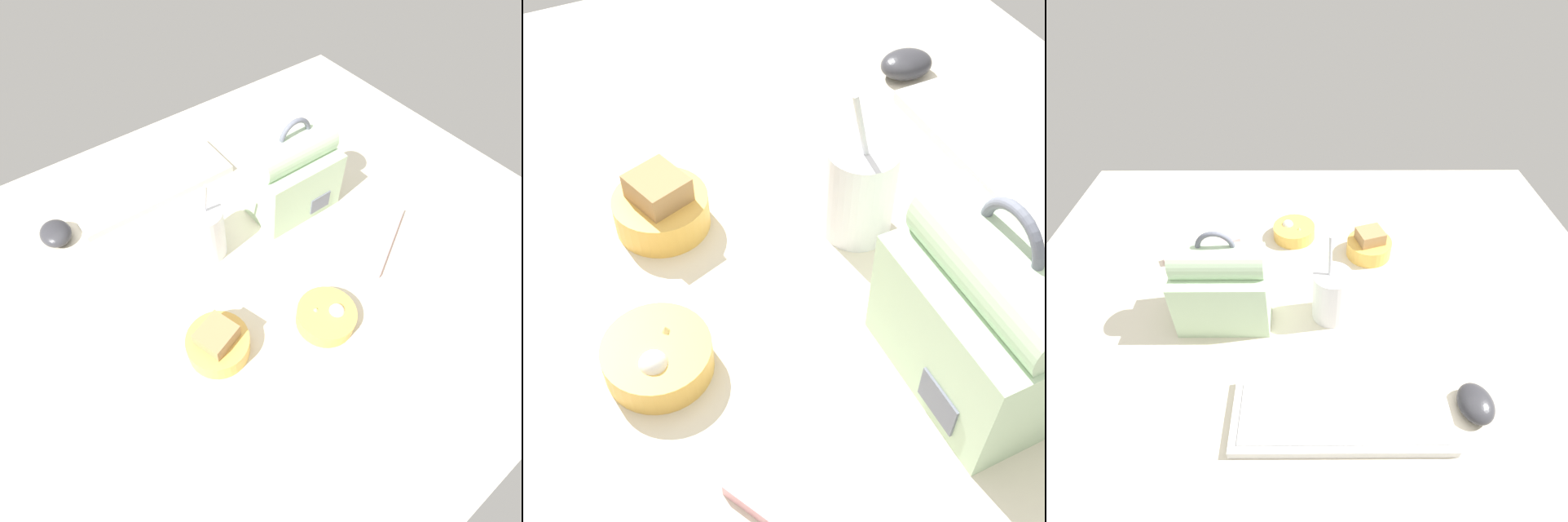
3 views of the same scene
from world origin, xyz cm
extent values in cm
cube|color=beige|center=(0.00, 0.00, 1.00)|extent=(140.00, 110.00, 2.00)
cube|color=silver|center=(-4.47, 32.28, 2.90)|extent=(37.62, 13.65, 1.80)
cube|color=white|center=(-4.47, 32.28, 3.95)|extent=(34.61, 11.19, 0.30)
cube|color=#B7D6AD|center=(18.54, 8.43, 8.77)|extent=(18.95, 12.49, 13.55)
cylinder|color=#B7D6AD|center=(18.54, 8.43, 17.60)|extent=(18.00, 7.45, 7.45)
cube|color=slate|center=(21.86, 2.09, 5.73)|extent=(5.31, 0.30, 4.06)
torus|color=slate|center=(18.54, 8.43, 20.95)|extent=(7.63, 1.00, 7.63)
cylinder|color=silver|center=(-3.83, 8.39, 7.95)|extent=(8.13, 8.13, 11.90)
cylinder|color=olive|center=(-3.83, 8.39, 13.60)|extent=(7.15, 7.15, 0.60)
cylinder|color=silver|center=(-3.22, 7.99, 15.18)|extent=(0.70, 3.99, 13.45)
cylinder|color=#EAB24C|center=(-14.37, -11.92, 4.10)|extent=(11.19, 11.19, 4.20)
cube|color=#A87F51|center=(-14.37, -11.92, 6.41)|extent=(7.58, 7.22, 5.88)
cylinder|color=#EAB24C|center=(4.68, -19.09, 3.77)|extent=(10.99, 10.99, 3.54)
ellipsoid|color=white|center=(6.33, -19.91, 4.99)|extent=(2.99, 2.99, 3.52)
cone|color=#F4DB84|center=(3.31, -17.55, 4.74)|extent=(4.96, 4.96, 3.00)
sphere|color=black|center=(5.03, -22.42, 3.90)|extent=(1.32, 1.32, 1.32)
sphere|color=black|center=(5.49, -21.78, 3.90)|extent=(1.32, 1.32, 1.32)
sphere|color=black|center=(5.55, -21.00, 3.90)|extent=(1.32, 1.32, 1.32)
ellipsoid|color=#333338|center=(-28.14, 30.58, 3.78)|extent=(6.34, 7.92, 3.56)
camera|label=1|loc=(-26.47, -40.54, 70.67)|focal=28.00mm
camera|label=2|loc=(46.68, -25.57, 63.76)|focal=50.00mm
camera|label=3|loc=(1.56, 67.16, 69.65)|focal=28.00mm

